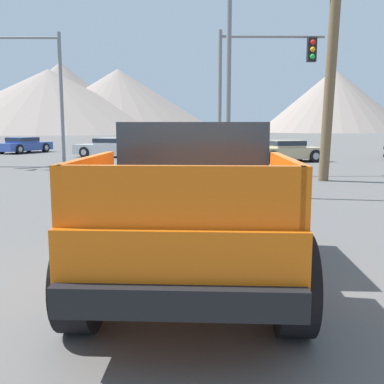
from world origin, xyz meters
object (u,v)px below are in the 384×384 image
object	(u,v)px
orange_pickup_truck	(194,189)
parked_car_blue	(24,145)
parked_car_silver	(111,147)
traffic_light_crosswalk	(30,75)
traffic_light_main	(260,74)
parked_car_tan	(286,151)

from	to	relation	value
orange_pickup_truck	parked_car_blue	bearing A→B (deg)	117.27
orange_pickup_truck	parked_car_silver	xyz separation A→B (m)	(-4.88, 22.50, -0.52)
parked_car_silver	traffic_light_crosswalk	world-z (taller)	traffic_light_crosswalk
traffic_light_main	traffic_light_crosswalk	xyz separation A→B (m)	(-9.85, 2.37, 0.22)
orange_pickup_truck	traffic_light_crosswalk	xyz separation A→B (m)	(-7.07, 14.60, 3.05)
traffic_light_crosswalk	parked_car_tan	bearing A→B (deg)	-161.41
orange_pickup_truck	traffic_light_main	distance (m)	12.86
parked_car_blue	traffic_light_main	distance (m)	21.25
parked_car_silver	orange_pickup_truck	bearing A→B (deg)	-149.30
orange_pickup_truck	parked_car_blue	xyz separation A→B (m)	(-12.04, 27.07, -0.55)
orange_pickup_truck	parked_car_blue	distance (m)	29.64
orange_pickup_truck	traffic_light_main	xyz separation A→B (m)	(2.78, 12.23, 2.83)
parked_car_blue	traffic_light_crosswalk	world-z (taller)	traffic_light_crosswalk
traffic_light_main	traffic_light_crosswalk	world-z (taller)	traffic_light_crosswalk
parked_car_silver	parked_car_tan	bearing A→B (deg)	-91.51
orange_pickup_truck	parked_car_silver	size ratio (longest dim) A/B	1.03
traffic_light_crosswalk	traffic_light_main	bearing A→B (deg)	166.45
parked_car_blue	traffic_light_main	xyz separation A→B (m)	(14.82, -14.85, 3.38)
orange_pickup_truck	parked_car_blue	size ratio (longest dim) A/B	1.09
orange_pickup_truck	parked_car_tan	world-z (taller)	orange_pickup_truck
parked_car_silver	traffic_light_crosswalk	size ratio (longest dim) A/B	0.80
parked_car_silver	traffic_light_crosswalk	distance (m)	8.93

